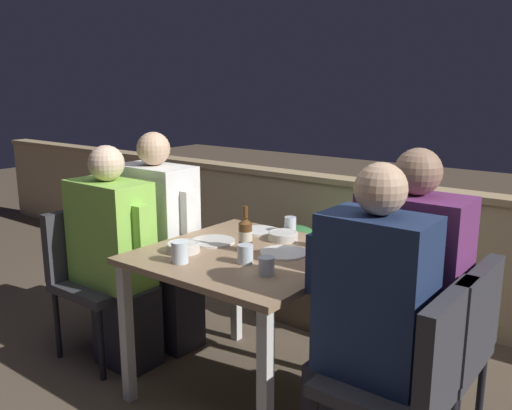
# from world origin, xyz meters

# --- Properties ---
(ground_plane) EXTENTS (16.00, 16.00, 0.00)m
(ground_plane) POSITION_xyz_m (0.00, 0.00, 0.00)
(ground_plane) COLOR brown
(parapet_wall) EXTENTS (9.00, 0.18, 0.88)m
(parapet_wall) POSITION_xyz_m (0.00, 1.38, 0.45)
(parapet_wall) COLOR tan
(parapet_wall) RESTS_ON ground_plane
(dining_table) EXTENTS (0.93, 0.92, 0.74)m
(dining_table) POSITION_xyz_m (0.00, 0.00, 0.64)
(dining_table) COLOR #937556
(dining_table) RESTS_ON ground_plane
(planter_hedge) EXTENTS (0.82, 0.47, 0.61)m
(planter_hedge) POSITION_xyz_m (-0.13, 0.93, 0.34)
(planter_hedge) COLOR brown
(planter_hedge) RESTS_ON ground_plane
(chair_left_near) EXTENTS (0.46, 0.46, 0.84)m
(chair_left_near) POSITION_xyz_m (-0.96, -0.18, 0.51)
(chair_left_near) COLOR #333338
(chair_left_near) RESTS_ON ground_plane
(person_green_blouse) EXTENTS (0.51, 0.26, 1.21)m
(person_green_blouse) POSITION_xyz_m (-0.77, -0.18, 0.60)
(person_green_blouse) COLOR #282833
(person_green_blouse) RESTS_ON ground_plane
(chair_left_far) EXTENTS (0.46, 0.46, 0.84)m
(chair_left_far) POSITION_xyz_m (-0.94, 0.13, 0.51)
(chair_left_far) COLOR #333338
(chair_left_far) RESTS_ON ground_plane
(person_white_polo) EXTENTS (0.52, 0.26, 1.26)m
(person_white_polo) POSITION_xyz_m (-0.74, 0.13, 0.63)
(person_white_polo) COLOR #282833
(person_white_polo) RESTS_ON ground_plane
(chair_right_near) EXTENTS (0.46, 0.46, 0.84)m
(chair_right_near) POSITION_xyz_m (0.91, -0.18, 0.51)
(chair_right_near) COLOR #333338
(chair_right_near) RESTS_ON ground_plane
(person_navy_jumper) EXTENTS (0.48, 0.26, 1.26)m
(person_navy_jumper) POSITION_xyz_m (0.71, -0.18, 0.63)
(person_navy_jumper) COLOR #282833
(person_navy_jumper) RESTS_ON ground_plane
(chair_right_far) EXTENTS (0.46, 0.46, 0.84)m
(chair_right_far) POSITION_xyz_m (0.92, 0.14, 0.51)
(chair_right_far) COLOR #333338
(chair_right_far) RESTS_ON ground_plane
(person_purple_stripe) EXTENTS (0.50, 0.26, 1.28)m
(person_purple_stripe) POSITION_xyz_m (0.72, 0.14, 0.64)
(person_purple_stripe) COLOR #282833
(person_purple_stripe) RESTS_ON ground_plane
(beer_bottle) EXTENTS (0.07, 0.07, 0.22)m
(beer_bottle) POSITION_xyz_m (-0.02, 0.02, 0.82)
(beer_bottle) COLOR brown
(beer_bottle) RESTS_ON dining_table
(plate_0) EXTENTS (0.23, 0.23, 0.01)m
(plate_0) POSITION_xyz_m (0.15, 0.09, 0.74)
(plate_0) COLOR white
(plate_0) RESTS_ON dining_table
(plate_1) EXTENTS (0.22, 0.22, 0.01)m
(plate_1) POSITION_xyz_m (-0.24, 0.03, 0.74)
(plate_1) COLOR silver
(plate_1) RESTS_ON dining_table
(plate_2) EXTENTS (0.20, 0.20, 0.01)m
(plate_2) POSITION_xyz_m (-0.18, 0.33, 0.74)
(plate_2) COLOR white
(plate_2) RESTS_ON dining_table
(bowl_0) EXTENTS (0.16, 0.16, 0.05)m
(bowl_0) POSITION_xyz_m (-0.25, -0.18, 0.76)
(bowl_0) COLOR beige
(bowl_0) RESTS_ON dining_table
(bowl_1) EXTENTS (0.15, 0.15, 0.04)m
(bowl_1) POSITION_xyz_m (0.01, 0.28, 0.76)
(bowl_1) COLOR beige
(bowl_1) RESTS_ON dining_table
(glass_cup_0) EXTENTS (0.07, 0.07, 0.11)m
(glass_cup_0) POSITION_xyz_m (0.27, 0.30, 0.79)
(glass_cup_0) COLOR silver
(glass_cup_0) RESTS_ON dining_table
(glass_cup_1) EXTENTS (0.06, 0.06, 0.09)m
(glass_cup_1) POSITION_xyz_m (-0.02, 0.40, 0.78)
(glass_cup_1) COLOR silver
(glass_cup_1) RESTS_ON dining_table
(glass_cup_2) EXTENTS (0.07, 0.07, 0.09)m
(glass_cup_2) POSITION_xyz_m (0.09, -0.13, 0.78)
(glass_cup_2) COLOR silver
(glass_cup_2) RESTS_ON dining_table
(glass_cup_3) EXTENTS (0.08, 0.08, 0.10)m
(glass_cup_3) POSITION_xyz_m (-0.15, -0.30, 0.78)
(glass_cup_3) COLOR silver
(glass_cup_3) RESTS_ON dining_table
(glass_cup_4) EXTENTS (0.07, 0.07, 0.08)m
(glass_cup_4) POSITION_xyz_m (0.26, -0.19, 0.77)
(glass_cup_4) COLOR silver
(glass_cup_4) RESTS_ON dining_table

